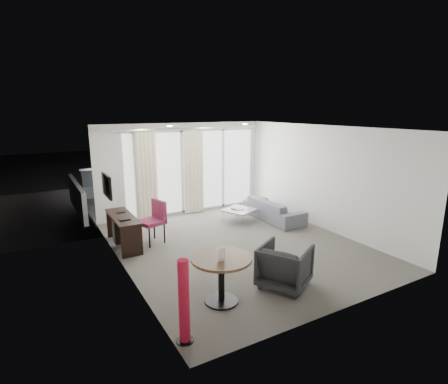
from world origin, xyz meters
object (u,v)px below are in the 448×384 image
red_lamp (184,302)px  coffee_table (239,215)px  tub_armchair (285,266)px  desk (124,231)px  sofa (274,209)px  round_table (221,280)px  rattan_chair_a (205,190)px  rattan_chair_b (216,179)px  desk_chair (151,222)px

red_lamp → coffee_table: red_lamp is taller
tub_armchair → desk: bearing=0.9°
tub_armchair → coffee_table: size_ratio=1.09×
sofa → round_table: bearing=132.2°
rattan_chair_a → rattan_chair_b: rattan_chair_b is taller
rattan_chair_a → coffee_table: bearing=-110.8°
tub_armchair → rattan_chair_b: rattan_chair_b is taller
desk_chair → rattan_chair_b: 5.46m
coffee_table → rattan_chair_a: size_ratio=1.01×
coffee_table → rattan_chair_b: rattan_chair_b is taller
tub_armchair → rattan_chair_a: 5.94m
red_lamp → rattan_chair_a: bearing=61.4°
tub_armchair → rattan_chair_b: size_ratio=0.97×
desk_chair → sofa: size_ratio=0.50×
desk → rattan_chair_b: 5.78m
red_lamp → rattan_chair_b: size_ratio=1.38×
sofa → tub_armchair: bearing=145.5°
round_table → desk_chair: bearing=93.1°
sofa → rattan_chair_b: size_ratio=2.32×
red_lamp → rattan_chair_a: 7.19m
tub_armchair → sofa: (2.12, 3.08, -0.09)m
red_lamp → tub_armchair: red_lamp is taller
tub_armchair → round_table: bearing=55.6°
tub_armchair → rattan_chair_a: size_ratio=1.10×
desk_chair → rattan_chair_a: size_ratio=1.32×
desk → rattan_chair_a: (3.31, 2.59, 0.02)m
round_table → red_lamp: 1.10m
round_table → coffee_table: 4.10m
round_table → sofa: 4.46m
desk → round_table: round_table is taller
red_lamp → round_table: bearing=34.5°
desk → coffee_table: bearing=3.7°
desk → round_table: (0.76, -3.12, 0.04)m
desk_chair → rattan_chair_b: (3.76, 3.96, -0.07)m
desk → tub_armchair: (1.95, -3.20, 0.02)m
sofa → coffee_table: bearing=70.2°
red_lamp → coffee_table: 5.14m
round_table → tub_armchair: size_ratio=1.17×
desk_chair → desk: bearing=149.2°
coffee_table → desk_chair: bearing=-171.9°
coffee_table → sofa: (0.91, -0.33, 0.12)m
desk_chair → round_table: desk_chair is taller
tub_armchair → rattan_chair_b: bearing=-49.3°
tub_armchair → rattan_chair_a: same height
round_table → red_lamp: (-0.89, -0.61, 0.20)m
desk → rattan_chair_b: size_ratio=1.76×
desk_chair → red_lamp: red_lamp is taller
desk → round_table: size_ratio=1.55×
desk → rattan_chair_b: rattan_chair_b is taller
desk → red_lamp: red_lamp is taller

